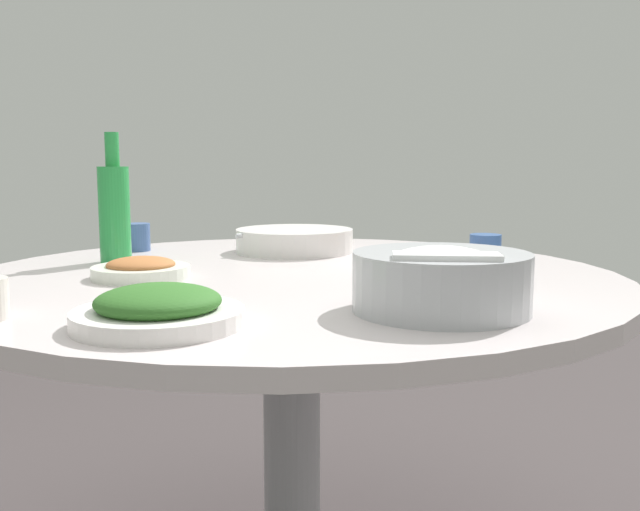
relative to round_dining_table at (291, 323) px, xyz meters
The scene contains 9 objects.
round_dining_table is the anchor object (origin of this frame).
rice_bowl 0.47m from the round_dining_table, 36.03° to the right, with size 0.27×0.27×0.10m.
soup_bowl 0.36m from the round_dining_table, 111.82° to the left, with size 0.29×0.29×0.06m.
dish_stirfry 0.32m from the round_dining_table, 146.30° to the right, with size 0.19×0.19×0.04m.
dish_greens 0.52m from the round_dining_table, 88.04° to the right, with size 0.24×0.24×0.06m.
dish_shrimp 0.35m from the round_dining_table, 44.10° to the left, with size 0.24×0.24×0.04m.
green_bottle 0.49m from the round_dining_table, behind, with size 0.07×0.07×0.29m.
tea_cup_far 0.56m from the round_dining_table, 52.23° to the left, with size 0.08×0.08×0.05m, color #2D4F8A.
tea_cup_side 0.56m from the round_dining_table, 159.52° to the left, with size 0.07×0.07×0.07m, color #3C5A91.
Camera 1 is at (0.56, -1.30, 0.99)m, focal length 39.29 mm.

